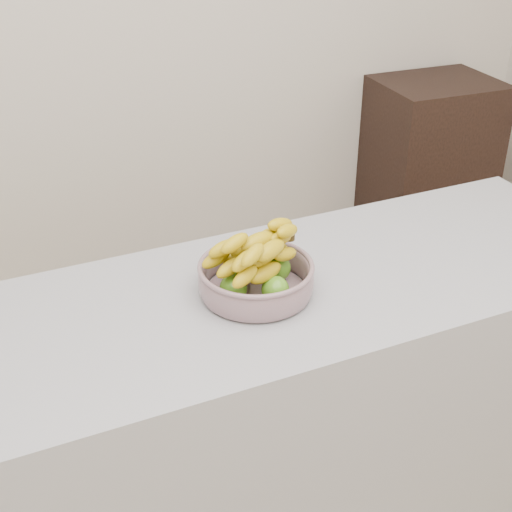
{
  "coord_description": "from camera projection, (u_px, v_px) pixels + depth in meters",
  "views": [
    {
      "loc": [
        -0.54,
        -0.65,
        1.81
      ],
      "look_at": [
        0.03,
        0.61,
        1.0
      ],
      "focal_mm": 50.0,
      "sensor_mm": 36.0,
      "label": 1
    }
  ],
  "objects": [
    {
      "name": "fruit_bowl",
      "position": [
        256.0,
        274.0,
        1.63
      ],
      "size": [
        0.27,
        0.27,
        0.16
      ],
      "rotation": [
        0.0,
        0.0,
        0.29
      ],
      "color": "#8B9AA7",
      "rests_on": "counter"
    },
    {
      "name": "counter",
      "position": [
        246.0,
        439.0,
        1.87
      ],
      "size": [
        2.0,
        0.6,
        0.9
      ],
      "primitive_type": "cube",
      "color": "#A2A2AA",
      "rests_on": "ground"
    },
    {
      "name": "cabinet",
      "position": [
        427.0,
        179.0,
        3.29
      ],
      "size": [
        0.53,
        0.44,
        0.92
      ],
      "primitive_type": "cube",
      "rotation": [
        0.0,
        0.0,
        -0.05
      ],
      "color": "black",
      "rests_on": "ground"
    }
  ]
}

